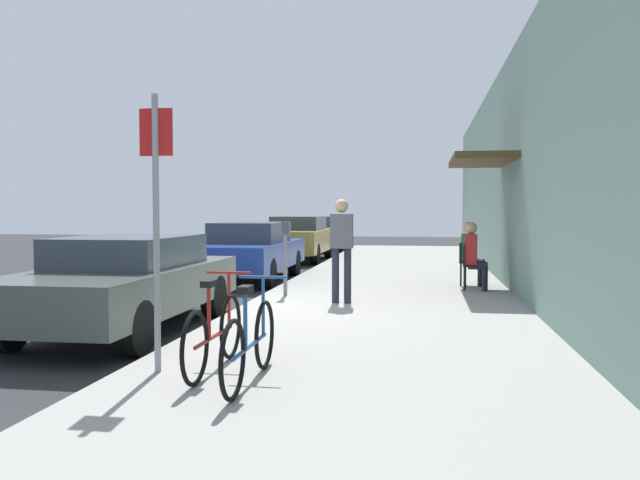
{
  "coord_description": "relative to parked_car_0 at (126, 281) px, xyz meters",
  "views": [
    {
      "loc": [
        2.86,
        -9.5,
        1.65
      ],
      "look_at": [
        0.3,
        6.57,
        0.88
      ],
      "focal_mm": 36.22,
      "sensor_mm": 36.0,
      "label": 1
    }
  ],
  "objects": [
    {
      "name": "ground_plane",
      "position": [
        1.1,
        1.36,
        -0.68
      ],
      "size": [
        60.0,
        60.0,
        0.0
      ],
      "primitive_type": "plane",
      "color": "#2D2D30"
    },
    {
      "name": "parked_car_2",
      "position": [
        0.0,
        12.21,
        0.06
      ],
      "size": [
        1.8,
        4.4,
        1.43
      ],
      "color": "#A58433",
      "rests_on": "ground_plane"
    },
    {
      "name": "pedestrian_standing",
      "position": [
        2.65,
        2.29,
        0.44
      ],
      "size": [
        0.36,
        0.22,
        1.7
      ],
      "color": "#232838",
      "rests_on": "sidewalk_slab"
    },
    {
      "name": "cafe_chair_1",
      "position": [
        4.87,
        5.14,
        -0.06
      ],
      "size": [
        0.54,
        0.54,
        0.87
      ],
      "color": "black",
      "rests_on": "sidewalk_slab"
    },
    {
      "name": "cafe_chair_0",
      "position": [
        4.87,
        4.38,
        -0.06
      ],
      "size": [
        0.48,
        0.48,
        0.87
      ],
      "color": "black",
      "rests_on": "sidewalk_slab"
    },
    {
      "name": "street_sign",
      "position": [
        1.5,
        -2.44,
        0.96
      ],
      "size": [
        0.32,
        0.06,
        2.6
      ],
      "color": "gray",
      "rests_on": "sidewalk_slab"
    },
    {
      "name": "bicycle_1",
      "position": [
        2.02,
        -2.33,
        -0.2
      ],
      "size": [
        0.46,
        1.71,
        0.9
      ],
      "color": "black",
      "rests_on": "sidewalk_slab"
    },
    {
      "name": "parked_car_0",
      "position": [
        0.0,
        0.0,
        0.0
      ],
      "size": [
        1.8,
        4.4,
        1.29
      ],
      "color": "#47514C",
      "rests_on": "ground_plane"
    },
    {
      "name": "seated_patron_0",
      "position": [
        4.93,
        4.37,
        0.13
      ],
      "size": [
        0.46,
        0.39,
        1.29
      ],
      "color": "#232838",
      "rests_on": "sidewalk_slab"
    },
    {
      "name": "parked_car_3",
      "position": [
        0.0,
        17.8,
        0.03
      ],
      "size": [
        1.8,
        4.4,
        1.37
      ],
      "color": "#B7B7BC",
      "rests_on": "ground_plane"
    },
    {
      "name": "parking_meter",
      "position": [
        1.55,
        3.04,
        0.2
      ],
      "size": [
        0.12,
        0.1,
        1.32
      ],
      "color": "slate",
      "rests_on": "sidewalk_slab"
    },
    {
      "name": "seated_patron_1",
      "position": [
        4.93,
        5.12,
        0.13
      ],
      "size": [
        0.49,
        0.44,
        1.29
      ],
      "color": "#232838",
      "rests_on": "sidewalk_slab"
    },
    {
      "name": "building_facade",
      "position": [
        5.74,
        3.37,
        1.66
      ],
      "size": [
        1.4,
        32.0,
        4.68
      ],
      "color": "gray",
      "rests_on": "ground_plane"
    },
    {
      "name": "sidewalk_slab",
      "position": [
        3.35,
        3.36,
        -0.62
      ],
      "size": [
        4.5,
        32.0,
        0.12
      ],
      "primitive_type": "cube",
      "color": "#9E9B93",
      "rests_on": "ground_plane"
    },
    {
      "name": "parked_car_1",
      "position": [
        0.0,
        6.29,
        0.02
      ],
      "size": [
        1.8,
        4.4,
        1.35
      ],
      "color": "navy",
      "rests_on": "ground_plane"
    },
    {
      "name": "bicycle_0",
      "position": [
        2.47,
        -2.69,
        -0.2
      ],
      "size": [
        0.46,
        1.71,
        0.9
      ],
      "color": "black",
      "rests_on": "sidewalk_slab"
    }
  ]
}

